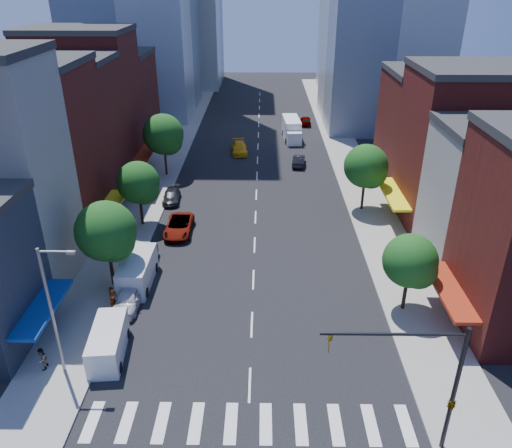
{
  "coord_description": "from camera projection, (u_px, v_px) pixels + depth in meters",
  "views": [
    {
      "loc": [
        0.73,
        -23.33,
        23.05
      ],
      "look_at": [
        0.22,
        12.48,
        5.0
      ],
      "focal_mm": 35.0,
      "sensor_mm": 36.0,
      "label": 1
    }
  ],
  "objects": [
    {
      "name": "box_truck",
      "position": [
        292.0,
        130.0,
        76.81
      ],
      "size": [
        2.81,
        7.85,
        3.11
      ],
      "rotation": [
        0.0,
        0.0,
        0.07
      ],
      "color": "white",
      "rests_on": "ground"
    },
    {
      "name": "bldg_right_3",
      "position": [
        436.0,
        131.0,
        58.38
      ],
      "size": [
        12.0,
        10.0,
        13.0
      ],
      "primitive_type": "cube",
      "color": "#591716",
      "rests_on": "ground"
    },
    {
      "name": "parked_car_second",
      "position": [
        145.0,
        259.0,
        43.47
      ],
      "size": [
        1.66,
        4.5,
        1.47
      ],
      "primitive_type": "imported",
      "rotation": [
        0.0,
        0.0,
        0.02
      ],
      "color": "black",
      "rests_on": "ground"
    },
    {
      "name": "traffic_car_oncoming",
      "position": [
        299.0,
        160.0,
        66.54
      ],
      "size": [
        2.0,
        4.41,
        1.4
      ],
      "primitive_type": "imported",
      "rotation": [
        0.0,
        0.0,
        3.02
      ],
      "color": "black",
      "rests_on": "ground"
    },
    {
      "name": "parked_car_front",
      "position": [
        129.0,
        298.0,
        38.26
      ],
      "size": [
        2.12,
        4.69,
        1.56
      ],
      "primitive_type": "imported",
      "rotation": [
        0.0,
        0.0,
        -0.06
      ],
      "color": "silver",
      "rests_on": "ground"
    },
    {
      "name": "streetlight",
      "position": [
        53.0,
        305.0,
        29.88
      ],
      "size": [
        2.25,
        0.25,
        9.0
      ],
      "color": "slate",
      "rests_on": "sidewalk_left"
    },
    {
      "name": "parked_car_rear",
      "position": [
        172.0,
        196.0,
        55.97
      ],
      "size": [
        2.08,
        4.51,
        1.28
      ],
      "primitive_type": "imported",
      "rotation": [
        0.0,
        0.0,
        0.07
      ],
      "color": "black",
      "rests_on": "ground"
    },
    {
      "name": "tree_left_mid",
      "position": [
        140.0,
        184.0,
        48.9
      ],
      "size": [
        4.2,
        4.2,
        6.65
      ],
      "color": "black",
      "rests_on": "sidewalk_left"
    },
    {
      "name": "pedestrian_near",
      "position": [
        113.0,
        298.0,
        37.55
      ],
      "size": [
        0.75,
        0.85,
        1.96
      ],
      "primitive_type": "imported",
      "rotation": [
        0.0,
        0.0,
        1.09
      ],
      "color": "#999999",
      "rests_on": "sidewalk_left"
    },
    {
      "name": "tree_right_near",
      "position": [
        412.0,
        263.0,
        36.25
      ],
      "size": [
        4.0,
        4.0,
        6.2
      ],
      "color": "black",
      "rests_on": "sidewalk_right"
    },
    {
      "name": "traffic_car_far",
      "position": [
        306.0,
        120.0,
        84.46
      ],
      "size": [
        1.92,
        4.32,
        1.44
      ],
      "primitive_type": "imported",
      "rotation": [
        0.0,
        0.0,
        3.09
      ],
      "color": "#999999",
      "rests_on": "ground"
    },
    {
      "name": "bldg_left_3",
      "position": [
        63.0,
        134.0,
        54.0
      ],
      "size": [
        12.0,
        8.0,
        15.0
      ],
      "primitive_type": "cube",
      "color": "#591716",
      "rests_on": "ground"
    },
    {
      "name": "tree_left_far",
      "position": [
        165.0,
        136.0,
        61.09
      ],
      "size": [
        5.0,
        5.0,
        7.75
      ],
      "color": "black",
      "rests_on": "sidewalk_left"
    },
    {
      "name": "bldg_right_2",
      "position": [
        469.0,
        150.0,
        49.0
      ],
      "size": [
        12.0,
        10.0,
        15.0
      ],
      "primitive_type": "cube",
      "color": "maroon",
      "rests_on": "ground"
    },
    {
      "name": "sidewalk_right",
      "position": [
        351.0,
        165.0,
        66.73
      ],
      "size": [
        5.0,
        120.0,
        0.15
      ],
      "primitive_type": "cube",
      "color": "gray",
      "rests_on": "ground"
    },
    {
      "name": "bldg_right_1",
      "position": [
        505.0,
        201.0,
        41.64
      ],
      "size": [
        12.0,
        8.0,
        12.0
      ],
      "primitive_type": "cube",
      "color": "beige",
      "rests_on": "ground"
    },
    {
      "name": "crosswalk",
      "position": [
        248.0,
        423.0,
        28.53
      ],
      "size": [
        19.0,
        3.0,
        0.01
      ],
      "primitive_type": "cube",
      "color": "silver",
      "rests_on": "ground"
    },
    {
      "name": "ground",
      "position": [
        250.0,
        385.0,
        31.21
      ],
      "size": [
        220.0,
        220.0,
        0.0
      ],
      "primitive_type": "plane",
      "color": "black",
      "rests_on": "ground"
    },
    {
      "name": "pedestrian_far",
      "position": [
        42.0,
        359.0,
        31.91
      ],
      "size": [
        0.64,
        0.8,
        1.61
      ],
      "primitive_type": "imported",
      "rotation": [
        0.0,
        0.0,
        -1.53
      ],
      "color": "#999999",
      "rests_on": "sidewalk_left"
    },
    {
      "name": "bldg_left_2",
      "position": [
        29.0,
        155.0,
        46.19
      ],
      "size": [
        12.0,
        9.0,
        16.0
      ],
      "primitive_type": "cube",
      "color": "maroon",
      "rests_on": "ground"
    },
    {
      "name": "cargo_van_far",
      "position": [
        137.0,
        272.0,
        40.76
      ],
      "size": [
        2.32,
        5.59,
        2.38
      ],
      "rotation": [
        0.0,
        0.0,
        -0.01
      ],
      "color": "silver",
      "rests_on": "ground"
    },
    {
      "name": "tree_left_near",
      "position": [
        108.0,
        234.0,
        38.92
      ],
      "size": [
        4.8,
        4.8,
        7.3
      ],
      "color": "black",
      "rests_on": "sidewalk_left"
    },
    {
      "name": "bldg_left_5",
      "position": [
        110.0,
        104.0,
        70.52
      ],
      "size": [
        12.0,
        10.0,
        13.0
      ],
      "primitive_type": "cube",
      "color": "#591716",
      "rests_on": "ground"
    },
    {
      "name": "tree_right_far",
      "position": [
        367.0,
        168.0,
        52.02
      ],
      "size": [
        4.6,
        4.6,
        7.2
      ],
      "color": "black",
      "rests_on": "sidewalk_right"
    },
    {
      "name": "bldg_left_4",
      "position": [
        86.0,
        106.0,
        61.14
      ],
      "size": [
        12.0,
        9.0,
        17.0
      ],
      "primitive_type": "cube",
      "color": "maroon",
      "rests_on": "ground"
    },
    {
      "name": "cargo_van_near",
      "position": [
        108.0,
        344.0,
        33.09
      ],
      "size": [
        2.46,
        5.15,
        2.12
      ],
      "rotation": [
        0.0,
        0.0,
        0.1
      ],
      "color": "silver",
      "rests_on": "ground"
    },
    {
      "name": "traffic_signal",
      "position": [
        443.0,
        391.0,
        25.2
      ],
      "size": [
        7.24,
        2.24,
        8.0
      ],
      "color": "black",
      "rests_on": "sidewalk_right"
    },
    {
      "name": "parked_car_third",
      "position": [
        179.0,
        226.0,
        49.12
      ],
      "size": [
        2.52,
        5.44,
        1.51
      ],
      "primitive_type": "imported",
      "rotation": [
        0.0,
        0.0,
        -0.0
      ],
      "color": "#999999",
      "rests_on": "ground"
    },
    {
      "name": "sidewalk_left",
      "position": [
        165.0,
        164.0,
        67.05
      ],
      "size": [
        5.0,
        120.0,
        0.15
      ],
      "primitive_type": "cube",
      "color": "gray",
      "rests_on": "ground"
    },
    {
      "name": "taxi",
      "position": [
        239.0,
        148.0,
        71.11
      ],
      "size": [
        2.61,
        5.38,
        1.51
      ],
      "primitive_type": "imported",
      "rotation": [
        0.0,
        0.0,
        0.1
      ],
      "color": "#F1B20C",
      "rests_on": "ground"
    }
  ]
}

